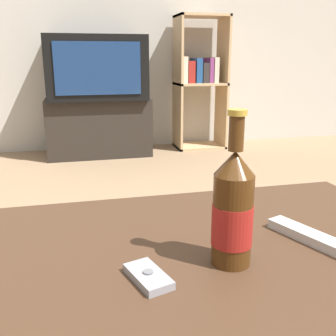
{
  "coord_description": "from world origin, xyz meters",
  "views": [
    {
      "loc": [
        -0.2,
        -0.54,
        0.8
      ],
      "look_at": [
        0.02,
        0.35,
        0.53
      ],
      "focal_mm": 42.0,
      "sensor_mm": 36.0,
      "label": 1
    }
  ],
  "objects_px": {
    "beer_bottle": "(233,211)",
    "remote_control": "(309,236)",
    "tv_stand": "(99,127)",
    "bookshelf": "(199,79)",
    "television": "(96,68)",
    "cell_phone": "(148,276)"
  },
  "relations": [
    {
      "from": "beer_bottle",
      "to": "remote_control",
      "type": "relative_size",
      "value": 1.48
    },
    {
      "from": "tv_stand",
      "to": "beer_bottle",
      "type": "height_order",
      "value": "beer_bottle"
    },
    {
      "from": "tv_stand",
      "to": "bookshelf",
      "type": "xyz_separation_m",
      "value": [
        0.9,
        0.07,
        0.37
      ]
    },
    {
      "from": "bookshelf",
      "to": "television",
      "type": "bearing_deg",
      "value": -175.49
    },
    {
      "from": "cell_phone",
      "to": "remote_control",
      "type": "bearing_deg",
      "value": -6.27
    },
    {
      "from": "beer_bottle",
      "to": "cell_phone",
      "type": "relative_size",
      "value": 2.61
    },
    {
      "from": "bookshelf",
      "to": "cell_phone",
      "type": "bearing_deg",
      "value": -109.7
    },
    {
      "from": "cell_phone",
      "to": "beer_bottle",
      "type": "bearing_deg",
      "value": -8.72
    },
    {
      "from": "remote_control",
      "to": "tv_stand",
      "type": "bearing_deg",
      "value": 75.01
    },
    {
      "from": "beer_bottle",
      "to": "remote_control",
      "type": "xyz_separation_m",
      "value": [
        0.19,
        0.04,
        -0.09
      ]
    },
    {
      "from": "tv_stand",
      "to": "remote_control",
      "type": "bearing_deg",
      "value": -84.64
    },
    {
      "from": "bookshelf",
      "to": "remote_control",
      "type": "height_order",
      "value": "bookshelf"
    },
    {
      "from": "tv_stand",
      "to": "bookshelf",
      "type": "height_order",
      "value": "bookshelf"
    },
    {
      "from": "bookshelf",
      "to": "cell_phone",
      "type": "distance_m",
      "value": 2.96
    },
    {
      "from": "tv_stand",
      "to": "beer_bottle",
      "type": "bearing_deg",
      "value": -88.76
    },
    {
      "from": "bookshelf",
      "to": "remote_control",
      "type": "relative_size",
      "value": 6.02
    },
    {
      "from": "television",
      "to": "cell_phone",
      "type": "xyz_separation_m",
      "value": [
        -0.1,
        -2.71,
        -0.27
      ]
    },
    {
      "from": "cell_phone",
      "to": "remote_control",
      "type": "xyz_separation_m",
      "value": [
        0.35,
        0.07,
        0.0
      ]
    },
    {
      "from": "tv_stand",
      "to": "bookshelf",
      "type": "bearing_deg",
      "value": 4.27
    },
    {
      "from": "television",
      "to": "remote_control",
      "type": "relative_size",
      "value": 4.09
    },
    {
      "from": "bookshelf",
      "to": "beer_bottle",
      "type": "height_order",
      "value": "bookshelf"
    },
    {
      "from": "television",
      "to": "remote_control",
      "type": "height_order",
      "value": "television"
    }
  ]
}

